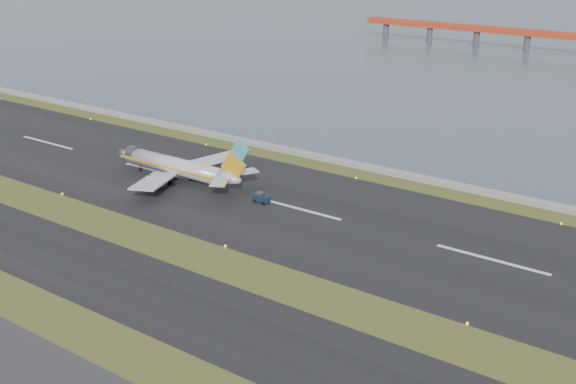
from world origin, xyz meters
name	(u,v)px	position (x,y,z in m)	size (l,w,h in m)	color
ground	(196,262)	(0.00, 0.00, 0.00)	(1000.00, 1000.00, 0.00)	#364719
taxiway_strip	(144,290)	(0.00, -12.00, 0.05)	(1000.00, 18.00, 0.10)	black
runway_strip	(299,209)	(0.00, 30.00, 0.05)	(1000.00, 45.00, 0.10)	black
seawall	(373,168)	(0.00, 60.00, 0.50)	(1000.00, 2.50, 1.00)	gray
airliner	(180,167)	(-30.52, 27.98, 3.46)	(38.52, 32.89, 12.80)	silver
pushback_tug	(261,198)	(-8.26, 28.55, 1.04)	(3.37, 2.03, 2.14)	#132135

